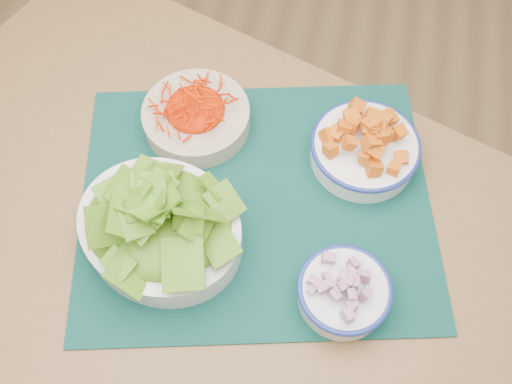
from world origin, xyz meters
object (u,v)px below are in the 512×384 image
(squash_bowl, at_px, (366,145))
(lettuce_bowl, at_px, (158,222))
(onion_bowl, at_px, (344,290))
(placemat, at_px, (256,201))
(carrot_bowl, at_px, (196,113))
(table, at_px, (202,240))

(squash_bowl, bearing_deg, lettuce_bowl, -143.70)
(squash_bowl, xyz_separation_m, onion_bowl, (-0.00, -0.27, -0.00))
(placemat, bearing_deg, squash_bowl, 22.55)
(lettuce_bowl, relative_size, onion_bowl, 2.30)
(carrot_bowl, bearing_deg, squash_bowl, -1.91)
(carrot_bowl, height_order, onion_bowl, same)
(placemat, relative_size, carrot_bowl, 2.81)
(table, bearing_deg, lettuce_bowl, -110.15)
(lettuce_bowl, bearing_deg, onion_bowl, 11.97)
(carrot_bowl, relative_size, lettuce_bowl, 0.64)
(placemat, xyz_separation_m, lettuce_bowl, (-0.14, -0.10, 0.06))
(lettuce_bowl, bearing_deg, placemat, 56.43)
(squash_bowl, distance_m, onion_bowl, 0.27)
(lettuce_bowl, bearing_deg, squash_bowl, 56.35)
(onion_bowl, bearing_deg, squash_bowl, 89.69)
(table, bearing_deg, placemat, 47.46)
(table, distance_m, squash_bowl, 0.34)
(table, height_order, onion_bowl, onion_bowl)
(table, height_order, placemat, placemat)
(placemat, relative_size, onion_bowl, 4.10)
(table, relative_size, carrot_bowl, 6.52)
(carrot_bowl, xyz_separation_m, onion_bowl, (0.30, -0.28, 0.00))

